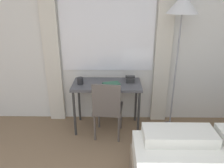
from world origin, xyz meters
TOP-DOWN VIEW (x-y plane):
  - wall_back_with_window at (0.01, 2.95)m, footprint 5.73×0.13m
  - desk at (0.09, 2.61)m, footprint 1.00×0.51m
  - desk_chair at (0.11, 2.36)m, footprint 0.44×0.44m
  - standing_lamp at (1.07, 2.61)m, footprint 0.41×0.41m
  - telephone at (0.44, 2.70)m, footprint 0.14×0.17m
  - book at (0.16, 2.56)m, footprint 0.27×0.21m
  - mug at (-0.29, 2.58)m, footprint 0.09×0.09m

SIDE VIEW (x-z plane):
  - desk_chair at x=0.11m, z-range 0.06..0.93m
  - desk at x=0.09m, z-range 0.30..1.04m
  - book at x=0.16m, z-range 0.75..0.77m
  - telephone at x=0.44m, z-range 0.74..0.82m
  - mug at x=-0.29m, z-range 0.74..0.84m
  - wall_back_with_window at x=0.01m, z-range 0.00..2.70m
  - standing_lamp at x=1.07m, z-range 0.75..2.71m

